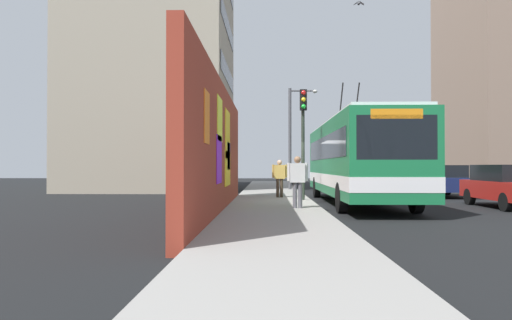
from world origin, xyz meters
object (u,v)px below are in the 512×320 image
at_px(parked_car_navy, 442,180).
at_px(pedestrian_midblock, 280,175).
at_px(traffic_light, 303,126).
at_px(pedestrian_at_curb, 298,177).
at_px(parked_car_red, 507,185).
at_px(parked_car_champagne, 406,177).
at_px(city_bus, 356,158).
at_px(street_lamp, 293,131).

bearing_deg(parked_car_navy, pedestrian_midblock, 109.94).
height_order(pedestrian_midblock, traffic_light, traffic_light).
bearing_deg(pedestrian_midblock, traffic_light, -151.03).
distance_m(pedestrian_midblock, pedestrian_at_curb, 5.25).
bearing_deg(parked_car_red, parked_car_navy, -0.00).
height_order(parked_car_navy, parked_car_champagne, same).
xyz_separation_m(city_bus, parked_car_red, (-1.65, -5.20, -1.03)).
bearing_deg(parked_car_navy, street_lamp, 59.83).
bearing_deg(parked_car_champagne, city_bus, 153.90).
bearing_deg(pedestrian_at_curb, street_lamp, -2.63).
distance_m(traffic_light, street_lamp, 8.87).
relative_size(city_bus, traffic_light, 2.60).
bearing_deg(pedestrian_midblock, parked_car_navy, -70.06).
height_order(city_bus, parked_car_champagne, city_bus).
bearing_deg(parked_car_navy, pedestrian_at_curb, 136.48).
xyz_separation_m(city_bus, pedestrian_midblock, (1.66, 3.06, -0.74)).
xyz_separation_m(city_bus, pedestrian_at_curb, (-3.58, 2.62, -0.71)).
bearing_deg(pedestrian_midblock, street_lamp, -8.04).
height_order(parked_car_champagne, pedestrian_at_curb, pedestrian_at_curb).
bearing_deg(street_lamp, parked_car_navy, -120.17).
xyz_separation_m(parked_car_champagne, pedestrian_at_curb, (-14.19, 7.82, 0.32)).
xyz_separation_m(parked_car_red, parked_car_champagne, (12.27, -0.00, 0.00)).
bearing_deg(parked_car_navy, traffic_light, 122.31).
relative_size(pedestrian_midblock, pedestrian_at_curb, 0.97).
bearing_deg(pedestrian_at_curb, parked_car_red, -76.15).
relative_size(pedestrian_at_curb, traffic_light, 0.38).
distance_m(parked_car_red, street_lamp, 13.08).
xyz_separation_m(city_bus, parked_car_navy, (4.65, -5.20, -1.03)).
xyz_separation_m(pedestrian_at_curb, street_lamp, (12.44, -0.57, 2.51)).
bearing_deg(traffic_light, pedestrian_at_curb, 172.59).
bearing_deg(parked_car_red, pedestrian_at_curb, 103.85).
distance_m(city_bus, pedestrian_midblock, 3.56).
xyz_separation_m(parked_car_navy, traffic_light, (-4.65, 7.35, 2.34)).
bearing_deg(pedestrian_at_curb, traffic_light, -7.41).
relative_size(parked_car_navy, pedestrian_at_curb, 2.57).
height_order(pedestrian_midblock, street_lamp, street_lamp).
bearing_deg(parked_car_red, city_bus, 72.39).
xyz_separation_m(pedestrian_midblock, street_lamp, (7.21, -1.02, 2.54)).
bearing_deg(traffic_light, street_lamp, -0.68).
bearing_deg(pedestrian_midblock, parked_car_red, -111.81).
xyz_separation_m(parked_car_red, pedestrian_midblock, (3.31, 8.26, 0.29)).
xyz_separation_m(parked_car_champagne, pedestrian_midblock, (-8.96, 8.26, 0.29)).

